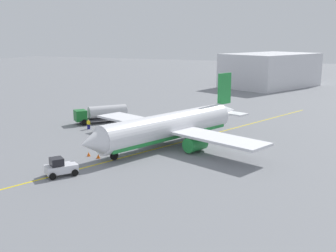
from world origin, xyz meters
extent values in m
plane|color=slate|center=(0.00, 0.00, 0.00)|extent=(400.00, 400.00, 0.00)
cylinder|color=white|center=(0.00, 0.00, 2.96)|extent=(24.14, 12.17, 3.92)
cube|color=#238C3D|center=(0.00, 0.00, 1.88)|extent=(22.63, 11.04, 1.10)
cone|color=white|center=(12.65, -4.72, 2.96)|extent=(4.48, 4.70, 3.76)
cone|color=white|center=(-13.28, 4.96, 3.35)|extent=(5.59, 4.77, 3.33)
cube|color=#238C3D|center=(-12.65, 4.72, 7.32)|extent=(3.12, 1.46, 5.20)
cube|color=white|center=(-12.65, 4.72, 3.36)|extent=(5.19, 8.71, 0.24)
cube|color=white|center=(-0.94, 0.35, 2.47)|extent=(15.44, 30.99, 0.36)
cylinder|color=#238C3D|center=(1.63, 4.94, 1.22)|extent=(3.73, 3.09, 2.10)
cylinder|color=#238C3D|center=(-2.01, -4.80, 1.22)|extent=(3.73, 3.09, 2.10)
cylinder|color=#4C4C51|center=(9.49, -3.54, 1.17)|extent=(0.24, 0.24, 1.23)
cylinder|color=black|center=(9.49, -3.54, 0.55)|extent=(1.17, 0.76, 1.10)
cylinder|color=#4C4C51|center=(-0.96, 3.14, 1.17)|extent=(0.24, 0.24, 1.23)
cylinder|color=black|center=(-0.96, 3.14, 0.55)|extent=(1.17, 0.76, 1.10)
cylinder|color=#4C4C51|center=(-2.78, -1.74, 1.17)|extent=(0.24, 0.24, 1.23)
cylinder|color=black|center=(-2.78, -1.74, 0.55)|extent=(1.17, 0.76, 1.10)
cube|color=#2D2D33|center=(-10.69, -17.90, 0.70)|extent=(9.25, 8.36, 0.30)
cube|color=#196B28|center=(-7.18, -20.87, 1.65)|extent=(3.08, 3.12, 2.00)
cube|color=black|center=(-6.49, -21.45, 2.05)|extent=(1.41, 1.63, 0.90)
cylinder|color=silver|center=(-11.15, -17.51, 2.00)|extent=(6.98, 6.40, 2.30)
cylinder|color=black|center=(-6.68, -19.65, 0.55)|extent=(1.07, 0.98, 1.10)
cylinder|color=black|center=(-8.29, -21.56, 0.55)|extent=(1.07, 0.98, 1.10)
cylinder|color=black|center=(-11.81, -15.32, 0.55)|extent=(1.07, 0.98, 1.10)
cylinder|color=black|center=(-13.42, -17.23, 0.55)|extent=(1.07, 0.98, 1.10)
cube|color=silver|center=(17.37, -5.94, 0.85)|extent=(4.09, 3.73, 0.90)
cube|color=black|center=(17.77, -6.24, 1.75)|extent=(2.07, 2.12, 0.90)
cylinder|color=black|center=(15.73, -5.99, 0.40)|extent=(0.82, 0.71, 0.80)
cylinder|color=black|center=(16.90, -4.37, 0.40)|extent=(0.82, 0.71, 0.80)
cylinder|color=black|center=(17.83, -7.52, 0.40)|extent=(0.82, 0.71, 0.80)
cylinder|color=black|center=(19.01, -5.90, 0.40)|extent=(0.82, 0.71, 0.80)
cube|color=navy|center=(-4.50, -17.25, 0.42)|extent=(0.44, 0.52, 0.85)
cube|color=yellow|center=(-4.50, -17.25, 1.15)|extent=(0.50, 0.60, 0.60)
sphere|color=tan|center=(-4.50, -17.25, 1.59)|extent=(0.24, 0.24, 0.24)
cone|color=#F2590F|center=(9.73, -5.88, 0.29)|extent=(0.51, 0.51, 0.57)
cone|color=#F2590F|center=(9.43, -7.62, 0.28)|extent=(0.50, 0.50, 0.55)
cube|color=silver|center=(-79.41, -0.14, 5.19)|extent=(34.52, 29.39, 10.38)
cube|color=#4C515B|center=(-83.35, -8.84, 3.63)|extent=(18.75, 8.61, 6.85)
cube|color=yellow|center=(0.00, 0.00, 0.01)|extent=(79.02, 29.74, 0.01)
camera|label=1|loc=(54.87, 24.62, 16.21)|focal=44.67mm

